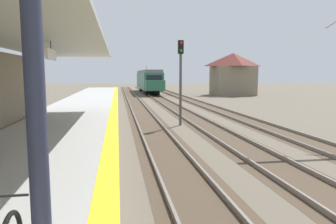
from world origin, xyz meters
name	(u,v)px	position (x,y,z in m)	size (l,w,h in m)	color
station_platform	(68,129)	(-2.50, 16.00, 0.45)	(5.00, 80.00, 0.91)	#A8A8A3
track_pair_nearest_platform	(148,123)	(1.90, 20.00, 0.05)	(2.34, 120.00, 0.16)	#4C3D2D
track_pair_middle	(199,122)	(5.30, 20.00, 0.05)	(2.34, 120.00, 0.16)	#4C3D2D
track_pair_far_side	(248,120)	(8.70, 20.00, 0.05)	(2.34, 120.00, 0.16)	#4C3D2D
approaching_train	(149,80)	(5.30, 54.27, 2.18)	(2.93, 19.60, 4.76)	#286647
rail_signal_post	(181,74)	(3.82, 19.00, 3.19)	(0.32, 0.34, 5.20)	#4C4C4C
distant_trackside_house	(233,73)	(17.48, 46.23, 3.34)	(6.60, 5.28, 6.40)	#7F705B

